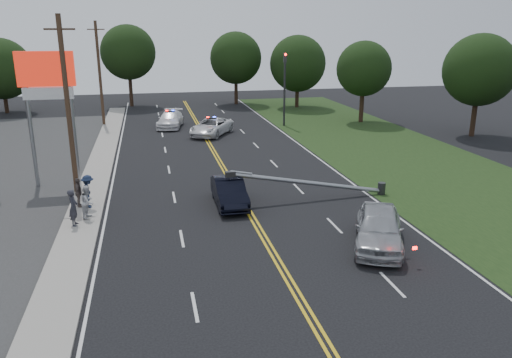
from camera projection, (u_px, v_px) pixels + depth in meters
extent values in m
plane|color=black|center=(283.00, 270.00, 19.83)|extent=(120.00, 120.00, 0.00)
cube|color=gray|center=(88.00, 202.00, 27.45)|extent=(1.80, 70.00, 0.12)
cube|color=black|center=(445.00, 179.00, 31.94)|extent=(12.00, 80.00, 0.01)
cube|color=gold|center=(238.00, 193.00, 29.18)|extent=(0.36, 80.00, 0.00)
cylinder|color=gray|center=(31.00, 129.00, 29.53)|extent=(0.24, 0.24, 7.00)
cylinder|color=gray|center=(74.00, 128.00, 30.02)|extent=(0.24, 0.24, 7.00)
cube|color=#B21A0B|center=(45.00, 69.00, 28.77)|extent=(3.20, 0.35, 2.00)
cube|color=white|center=(48.00, 93.00, 29.17)|extent=(2.80, 0.30, 0.70)
cylinder|color=#2D2D30|center=(285.00, 90.00, 48.59)|extent=(0.20, 0.20, 7.00)
cube|color=#2D2D30|center=(285.00, 58.00, 47.70)|extent=(0.28, 0.28, 0.90)
sphere|color=#FF0C07|center=(286.00, 54.00, 47.46)|extent=(0.22, 0.22, 0.22)
cylinder|color=#2D2D30|center=(382.00, 188.00, 28.87)|extent=(0.44, 0.44, 0.70)
cylinder|color=gray|center=(309.00, 183.00, 27.78)|extent=(8.90, 0.24, 1.80)
cube|color=#2D2D30|center=(230.00, 174.00, 26.65)|extent=(0.55, 0.32, 0.30)
cylinder|color=#382619|center=(68.00, 108.00, 27.74)|extent=(0.28, 0.28, 10.00)
cube|color=#382619|center=(59.00, 29.00, 26.53)|extent=(1.60, 0.10, 0.10)
cylinder|color=#382619|center=(100.00, 74.00, 48.33)|extent=(0.28, 0.28, 10.00)
cube|color=#382619|center=(96.00, 29.00, 47.12)|extent=(1.60, 0.10, 0.10)
cylinder|color=black|center=(6.00, 100.00, 56.83)|extent=(0.44, 0.44, 2.89)
sphere|color=black|center=(1.00, 69.00, 55.82)|extent=(6.77, 6.77, 6.77)
cylinder|color=black|center=(131.00, 91.00, 61.75)|extent=(0.44, 0.44, 3.80)
sphere|color=black|center=(128.00, 52.00, 60.42)|extent=(6.58, 6.58, 6.58)
cylinder|color=black|center=(236.00, 91.00, 63.62)|extent=(0.44, 0.44, 3.35)
sphere|color=black|center=(236.00, 58.00, 62.44)|extent=(6.45, 6.45, 6.45)
cylinder|color=black|center=(297.00, 95.00, 61.06)|extent=(0.44, 0.44, 3.05)
sphere|color=black|center=(298.00, 64.00, 59.99)|extent=(6.72, 6.72, 6.72)
cylinder|color=black|center=(361.00, 107.00, 51.24)|extent=(0.44, 0.44, 3.14)
sphere|color=black|center=(364.00, 69.00, 50.13)|extent=(5.50, 5.50, 5.50)
cylinder|color=black|center=(474.00, 117.00, 44.33)|extent=(0.44, 0.44, 3.38)
sphere|color=black|center=(480.00, 70.00, 43.15)|extent=(6.21, 6.21, 6.21)
imported|color=black|center=(229.00, 192.00, 27.03)|extent=(1.58, 4.47, 1.47)
imported|color=#A6A9AE|center=(379.00, 228.00, 21.80)|extent=(3.95, 5.41, 1.71)
imported|color=silver|center=(211.00, 127.00, 45.02)|extent=(4.90, 5.92, 1.50)
imported|color=white|center=(170.00, 119.00, 48.65)|extent=(3.14, 5.58, 1.53)
imported|color=#292932|center=(73.00, 208.00, 23.83)|extent=(0.48, 0.68, 1.78)
imported|color=#BABABF|center=(88.00, 202.00, 24.82)|extent=(0.84, 0.96, 1.67)
imported|color=#19243E|center=(88.00, 191.00, 26.27)|extent=(0.74, 1.19, 1.76)
imported|color=#61534D|center=(78.00, 192.00, 26.37)|extent=(0.39, 0.93, 1.58)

